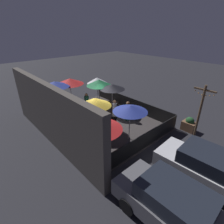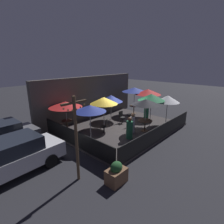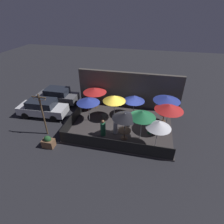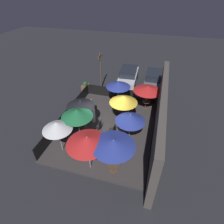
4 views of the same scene
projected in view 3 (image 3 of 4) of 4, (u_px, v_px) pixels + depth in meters
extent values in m
plane|color=#26262B|center=(122.00, 126.00, 14.98)|extent=(60.00, 60.00, 0.00)
cube|color=#383333|center=(122.00, 125.00, 14.95)|extent=(8.26, 6.39, 0.12)
cube|color=#4C4742|center=(129.00, 90.00, 16.87)|extent=(9.86, 0.36, 3.59)
cube|color=black|center=(114.00, 145.00, 12.06)|extent=(8.06, 0.05, 0.95)
cube|color=black|center=(76.00, 114.00, 15.45)|extent=(0.05, 6.19, 0.95)
cylinder|color=#B2B2B7|center=(95.00, 98.00, 16.89)|extent=(0.05, 0.05, 2.05)
cone|color=red|center=(95.00, 90.00, 16.45)|extent=(2.22, 2.22, 0.38)
cylinder|color=#B2B2B7|center=(165.00, 109.00, 14.76)|extent=(0.05, 0.05, 2.40)
cone|color=#283893|center=(167.00, 99.00, 14.23)|extent=(2.20, 2.20, 0.38)
cylinder|color=#B2B2B7|center=(125.00, 126.00, 12.83)|extent=(0.05, 0.05, 2.24)
cone|color=black|center=(125.00, 116.00, 12.33)|extent=(1.89, 1.89, 0.38)
cylinder|color=#B2B2B7|center=(114.00, 107.00, 15.24)|extent=(0.05, 0.05, 2.23)
cone|color=gold|center=(114.00, 98.00, 14.78)|extent=(1.96, 1.96, 0.48)
cylinder|color=#B2B2B7|center=(157.00, 134.00, 12.06)|extent=(0.05, 0.05, 2.22)
cone|color=silver|center=(159.00, 124.00, 11.60)|extent=(1.72, 1.72, 0.50)
cylinder|color=#B2B2B7|center=(167.00, 118.00, 13.65)|extent=(0.05, 0.05, 2.38)
cone|color=red|center=(169.00, 107.00, 13.15)|extent=(2.17, 2.17, 0.45)
cylinder|color=#B2B2B7|center=(89.00, 110.00, 14.91)|extent=(0.05, 0.05, 2.17)
cone|color=#283893|center=(88.00, 101.00, 14.44)|extent=(1.95, 1.95, 0.38)
cylinder|color=#B2B2B7|center=(134.00, 106.00, 15.65)|extent=(0.05, 0.05, 2.04)
cone|color=#283893|center=(134.00, 98.00, 15.26)|extent=(1.88, 1.88, 0.52)
cylinder|color=#B2B2B7|center=(141.00, 125.00, 12.82)|extent=(0.05, 0.05, 2.40)
cone|color=#1E6B3D|center=(142.00, 114.00, 12.31)|extent=(1.93, 1.93, 0.47)
cylinder|color=#4C3828|center=(96.00, 107.00, 17.42)|extent=(0.39, 0.39, 0.02)
cylinder|color=#4C3828|center=(96.00, 104.00, 17.25)|extent=(0.08, 0.08, 0.69)
cylinder|color=#4C3828|center=(95.00, 101.00, 17.06)|extent=(0.71, 0.71, 0.04)
cylinder|color=#4C3828|center=(163.00, 121.00, 15.39)|extent=(0.46, 0.46, 0.02)
cylinder|color=#4C3828|center=(164.00, 118.00, 15.21)|extent=(0.08, 0.08, 0.69)
cylinder|color=#4C3828|center=(164.00, 114.00, 15.02)|extent=(0.83, 0.83, 0.04)
cylinder|color=#4C3828|center=(124.00, 138.00, 13.41)|extent=(0.53, 0.53, 0.02)
cylinder|color=#4C3828|center=(124.00, 134.00, 13.22)|extent=(0.08, 0.08, 0.74)
cylinder|color=#4C3828|center=(125.00, 130.00, 13.02)|extent=(0.97, 0.97, 0.04)
cube|color=black|center=(104.00, 119.00, 15.24)|extent=(0.11, 0.11, 0.44)
cube|color=black|center=(104.00, 117.00, 15.11)|extent=(0.55, 0.55, 0.04)
cube|color=black|center=(104.00, 116.00, 14.84)|extent=(0.35, 0.25, 0.44)
cube|color=black|center=(131.00, 120.00, 15.09)|extent=(0.09, 0.09, 0.43)
cube|color=black|center=(131.00, 118.00, 14.96)|extent=(0.44, 0.44, 0.04)
cube|color=black|center=(132.00, 115.00, 14.98)|extent=(0.40, 0.07, 0.44)
cube|color=black|center=(127.00, 127.00, 14.26)|extent=(0.08, 0.08, 0.43)
cube|color=black|center=(128.00, 125.00, 14.13)|extent=(0.42, 0.42, 0.04)
cube|color=black|center=(128.00, 121.00, 14.15)|extent=(0.40, 0.05, 0.44)
cylinder|color=silver|center=(115.00, 127.00, 13.67)|extent=(0.39, 0.39, 1.11)
sphere|color=#9E704C|center=(116.00, 120.00, 13.31)|extent=(0.24, 0.24, 0.24)
cylinder|color=#236642|center=(150.00, 128.00, 13.68)|extent=(0.48, 0.48, 1.05)
sphere|color=#9E704C|center=(151.00, 121.00, 13.33)|extent=(0.24, 0.24, 0.24)
cylinder|color=#236642|center=(103.00, 129.00, 13.48)|extent=(0.42, 0.42, 1.13)
sphere|color=brown|center=(103.00, 122.00, 13.11)|extent=(0.26, 0.26, 0.26)
cube|color=brown|center=(49.00, 143.00, 12.66)|extent=(0.84, 0.59, 0.61)
ellipsoid|color=#235128|center=(48.00, 139.00, 12.45)|extent=(0.54, 0.43, 0.49)
cylinder|color=brown|center=(43.00, 115.00, 13.14)|extent=(0.12, 0.12, 3.54)
cube|color=brown|center=(39.00, 97.00, 12.34)|extent=(1.10, 0.08, 0.08)
sphere|color=#F4B260|center=(33.00, 98.00, 12.51)|extent=(0.07, 0.07, 0.07)
sphere|color=#F4B260|center=(36.00, 100.00, 12.51)|extent=(0.07, 0.07, 0.07)
sphere|color=#F4B260|center=(38.00, 101.00, 12.50)|extent=(0.07, 0.07, 0.07)
sphere|color=#F4B260|center=(41.00, 101.00, 12.47)|extent=(0.07, 0.07, 0.07)
sphere|color=#F4B260|center=(43.00, 100.00, 12.41)|extent=(0.07, 0.07, 0.07)
sphere|color=#F4B260|center=(45.00, 100.00, 12.33)|extent=(0.07, 0.07, 0.07)
cube|color=silver|center=(43.00, 109.00, 16.02)|extent=(4.47, 1.93, 0.70)
cube|color=#1E232D|center=(41.00, 103.00, 15.68)|extent=(2.49, 1.69, 0.60)
cylinder|color=black|center=(61.00, 109.00, 16.68)|extent=(0.65, 0.21, 0.64)
cylinder|color=black|center=(53.00, 119.00, 15.33)|extent=(0.65, 0.21, 0.64)
cylinder|color=black|center=(35.00, 107.00, 17.08)|extent=(0.65, 0.21, 0.64)
cylinder|color=black|center=(25.00, 116.00, 15.73)|extent=(0.65, 0.21, 0.64)
cube|color=#5B5B60|center=(58.00, 97.00, 18.15)|extent=(4.15, 1.78, 0.70)
cube|color=#1E232D|center=(57.00, 91.00, 17.80)|extent=(2.30, 1.61, 0.60)
cylinder|color=black|center=(73.00, 98.00, 18.78)|extent=(0.64, 0.19, 0.64)
cylinder|color=black|center=(67.00, 105.00, 17.44)|extent=(0.64, 0.19, 0.64)
cylinder|color=black|center=(51.00, 96.00, 19.23)|extent=(0.64, 0.19, 0.64)
cylinder|color=black|center=(43.00, 102.00, 17.88)|extent=(0.64, 0.19, 0.64)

